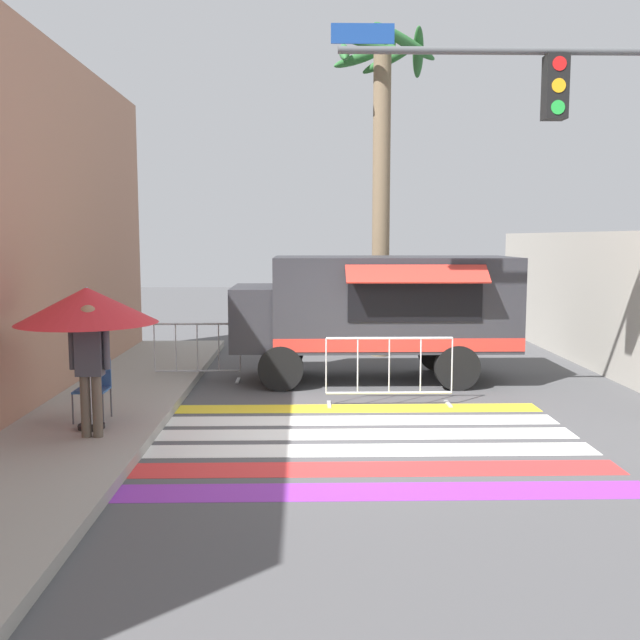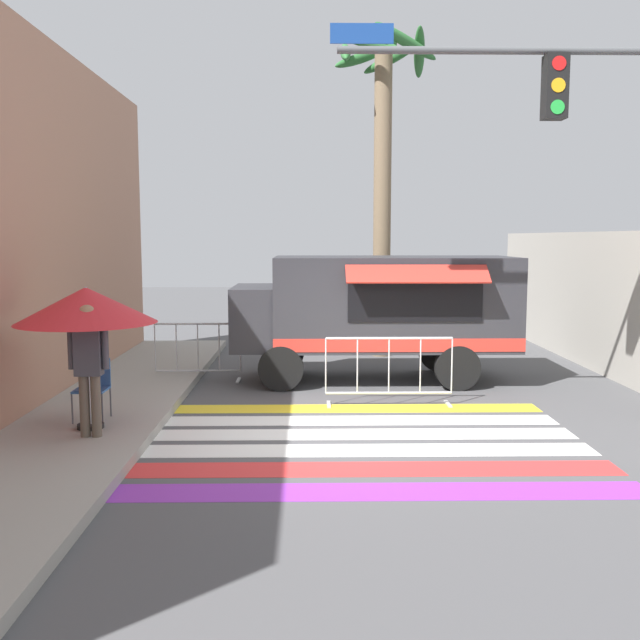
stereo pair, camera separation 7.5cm
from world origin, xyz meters
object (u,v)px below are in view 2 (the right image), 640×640
(patio_umbrella, at_px, (86,306))
(barricade_side, at_px, (198,353))
(barricade_front, at_px, (389,371))
(palm_tree, at_px, (382,143))
(traffic_signal_pole, at_px, (597,149))
(folding_chair, at_px, (93,383))
(vendor_person, at_px, (89,362))
(food_truck, at_px, (372,306))

(patio_umbrella, distance_m, barricade_side, 4.21)
(barricade_front, relative_size, palm_tree, 0.28)
(barricade_side, bearing_deg, barricade_front, -30.50)
(patio_umbrella, height_order, barricade_side, patio_umbrella)
(traffic_signal_pole, relative_size, patio_umbrella, 3.03)
(patio_umbrella, xyz_separation_m, barricade_front, (4.32, 1.89, -1.27))
(palm_tree, bearing_deg, barricade_front, -94.15)
(barricade_front, xyz_separation_m, barricade_side, (-3.44, 2.03, -0.01))
(patio_umbrella, relative_size, barricade_front, 0.93)
(barricade_side, bearing_deg, palm_tree, 37.93)
(folding_chair, height_order, vendor_person, vendor_person)
(barricade_front, bearing_deg, traffic_signal_pole, -19.89)
(barricade_side, bearing_deg, patio_umbrella, -102.65)
(traffic_signal_pole, relative_size, folding_chair, 6.81)
(folding_chair, xyz_separation_m, palm_tree, (4.79, 6.35, 4.21))
(barricade_side, bearing_deg, traffic_signal_pole, -25.91)
(traffic_signal_pole, distance_m, vendor_person, 7.72)
(food_truck, distance_m, folding_chair, 5.58)
(barricade_side, height_order, palm_tree, palm_tree)
(patio_umbrella, relative_size, palm_tree, 0.26)
(barricade_front, height_order, palm_tree, palm_tree)
(vendor_person, height_order, barricade_front, vendor_person)
(palm_tree, bearing_deg, patio_umbrella, -124.24)
(folding_chair, height_order, barricade_front, barricade_front)
(patio_umbrella, distance_m, folding_chair, 1.29)
(vendor_person, bearing_deg, barricade_side, 83.36)
(folding_chair, relative_size, barricade_side, 0.52)
(traffic_signal_pole, distance_m, patio_umbrella, 7.56)
(folding_chair, xyz_separation_m, barricade_side, (0.99, 3.38, -0.11))
(barricade_front, bearing_deg, vendor_person, -151.13)
(vendor_person, relative_size, barricade_side, 1.05)
(traffic_signal_pole, bearing_deg, folding_chair, -177.49)
(food_truck, distance_m, traffic_signal_pole, 5.02)
(traffic_signal_pole, xyz_separation_m, barricade_front, (-2.87, 1.04, -3.45))
(barricade_side, bearing_deg, vendor_person, -99.71)
(barricade_side, distance_m, palm_tree, 6.48)
(food_truck, xyz_separation_m, patio_umbrella, (-4.22, -3.97, 0.39))
(traffic_signal_pole, height_order, vendor_person, traffic_signal_pole)
(palm_tree, bearing_deg, barricade_side, -142.07)
(food_truck, relative_size, barricade_front, 2.54)
(food_truck, bearing_deg, folding_chair, -141.50)
(vendor_person, distance_m, barricade_front, 4.81)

